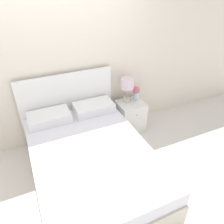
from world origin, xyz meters
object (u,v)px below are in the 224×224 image
Objects in this scene: bed at (89,159)px; flower_vase at (136,92)px; nightstand at (130,116)px; table_lamp at (127,86)px.

bed is 1.48m from flower_vase.
nightstand is 1.24× the size of table_lamp.
flower_vase is at bearing -0.36° from table_lamp.
flower_vase is (1.17, 0.83, 0.37)m from bed.
table_lamp reaches higher than nightstand.
table_lamp is at bearing 40.05° from bed.
bed is 1.28m from nightstand.
bed is 3.98× the size of nightstand.
bed reaches higher than table_lamp.
table_lamp is at bearing 119.34° from nightstand.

